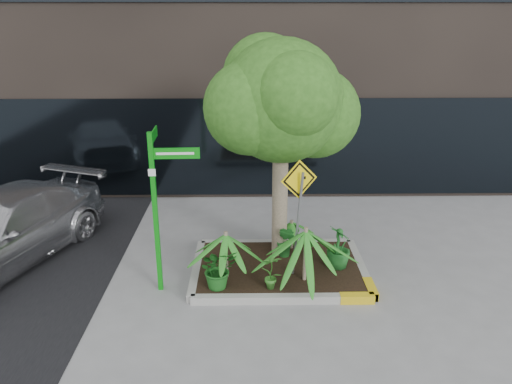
{
  "coord_description": "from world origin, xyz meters",
  "views": [
    {
      "loc": [
        -0.38,
        -8.31,
        4.79
      ],
      "look_at": [
        -0.25,
        0.2,
        1.7
      ],
      "focal_mm": 35.0,
      "sensor_mm": 36.0,
      "label": 1
    }
  ],
  "objects_px": {
    "tree": "(281,101)",
    "street_sign_post": "(158,195)",
    "parked_car": "(2,230)",
    "cattle_sign": "(298,200)"
  },
  "relations": [
    {
      "from": "tree",
      "to": "street_sign_post",
      "type": "relative_size",
      "value": 1.51
    },
    {
      "from": "tree",
      "to": "street_sign_post",
      "type": "distance_m",
      "value": 2.82
    },
    {
      "from": "street_sign_post",
      "to": "tree",
      "type": "bearing_deg",
      "value": 24.54
    },
    {
      "from": "tree",
      "to": "street_sign_post",
      "type": "height_order",
      "value": "tree"
    },
    {
      "from": "tree",
      "to": "parked_car",
      "type": "bearing_deg",
      "value": -179.72
    },
    {
      "from": "parked_car",
      "to": "street_sign_post",
      "type": "bearing_deg",
      "value": 3.42
    },
    {
      "from": "tree",
      "to": "parked_car",
      "type": "height_order",
      "value": "tree"
    },
    {
      "from": "parked_car",
      "to": "cattle_sign",
      "type": "relative_size",
      "value": 2.13
    },
    {
      "from": "parked_car",
      "to": "street_sign_post",
      "type": "height_order",
      "value": "street_sign_post"
    },
    {
      "from": "cattle_sign",
      "to": "parked_car",
      "type": "bearing_deg",
      "value": 148.0
    }
  ]
}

